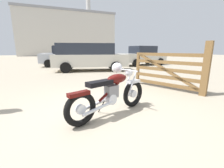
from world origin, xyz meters
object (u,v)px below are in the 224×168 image
at_px(blue_hatchback_right, 143,56).
at_px(pale_sedan_back, 67,56).
at_px(vintage_motorcycle, 112,92).
at_px(timber_gate, 174,70).
at_px(dark_sedan_left, 63,55).
at_px(silver_sedan_mid, 89,56).

bearing_deg(blue_hatchback_right, pale_sedan_back, -20.06).
bearing_deg(pale_sedan_back, vintage_motorcycle, -79.04).
height_order(blue_hatchback_right, pale_sedan_back, same).
distance_m(timber_gate, blue_hatchback_right, 8.61).
bearing_deg(vintage_motorcycle, dark_sedan_left, 69.64).
height_order(vintage_motorcycle, timber_gate, timber_gate).
height_order(timber_gate, blue_hatchback_right, blue_hatchback_right).
xyz_separation_m(silver_sedan_mid, pale_sedan_back, (-1.30, 3.33, -0.10)).
bearing_deg(dark_sedan_left, vintage_motorcycle, -88.25).
height_order(silver_sedan_mid, dark_sedan_left, silver_sedan_mid).
relative_size(timber_gate, blue_hatchback_right, 0.52).
bearing_deg(pale_sedan_back, silver_sedan_mid, -61.38).
bearing_deg(timber_gate, blue_hatchback_right, -49.25).
distance_m(vintage_motorcycle, timber_gate, 2.88).
distance_m(vintage_motorcycle, dark_sedan_left, 13.79).
relative_size(silver_sedan_mid, blue_hatchback_right, 1.11).
relative_size(timber_gate, dark_sedan_left, 0.54).
relative_size(pale_sedan_back, dark_sedan_left, 1.03).
bearing_deg(silver_sedan_mid, dark_sedan_left, 113.01).
xyz_separation_m(pale_sedan_back, dark_sedan_left, (-0.39, 3.42, 0.00)).
bearing_deg(silver_sedan_mid, blue_hatchback_right, 32.69).
bearing_deg(silver_sedan_mid, vintage_motorcycle, -86.31).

